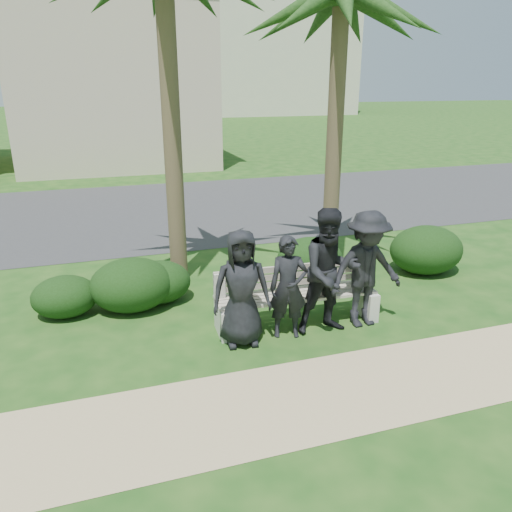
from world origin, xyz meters
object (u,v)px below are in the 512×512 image
(man_b, at_px, (288,287))
(man_d, at_px, (366,270))
(man_a, at_px, (241,288))
(man_c, at_px, (330,272))
(park_bench, at_px, (297,300))

(man_b, relative_size, man_d, 0.85)
(man_a, distance_m, man_b, 0.70)
(man_a, bearing_deg, man_c, 4.00)
(man_a, xyz_separation_m, man_c, (1.33, -0.04, 0.10))
(park_bench, bearing_deg, man_d, -16.90)
(park_bench, xyz_separation_m, man_b, (-0.27, -0.32, 0.37))
(park_bench, distance_m, man_b, 0.56)
(man_a, relative_size, man_b, 1.10)
(man_b, bearing_deg, man_c, 10.47)
(park_bench, height_order, man_c, man_c)
(park_bench, distance_m, man_d, 1.14)
(man_c, distance_m, man_d, 0.61)
(man_c, bearing_deg, park_bench, 137.61)
(man_a, relative_size, man_d, 0.93)
(man_a, xyz_separation_m, man_b, (0.70, -0.00, -0.08))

